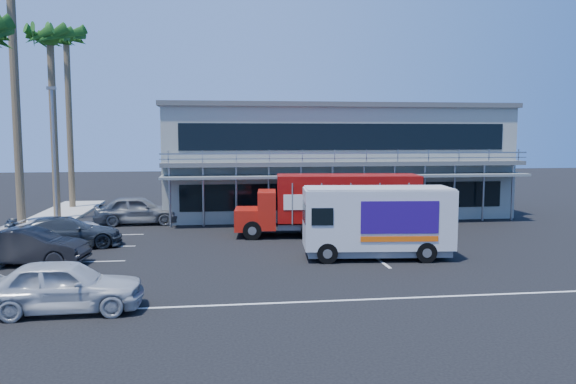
{
  "coord_description": "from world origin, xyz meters",
  "views": [
    {
      "loc": [
        -4.95,
        -23.28,
        5.35
      ],
      "look_at": [
        -1.07,
        6.07,
        2.3
      ],
      "focal_mm": 35.0,
      "sensor_mm": 36.0,
      "label": 1
    }
  ],
  "objects": [
    {
      "name": "parked_car_d",
      "position": [
        -11.91,
        4.0,
        0.73
      ],
      "size": [
        5.38,
        3.08,
        1.47
      ],
      "primitive_type": "imported",
      "rotation": [
        0.0,
        0.0,
        1.78
      ],
      "color": "#272E35",
      "rests_on": "ground"
    },
    {
      "name": "parked_car_a",
      "position": [
        -9.5,
        -6.0,
        0.8
      ],
      "size": [
        4.72,
        1.96,
        1.6
      ],
      "primitive_type": "imported",
      "rotation": [
        0.0,
        0.0,
        1.59
      ],
      "color": "#B4B7BB",
      "rests_on": "ground"
    },
    {
      "name": "parked_car_c",
      "position": [
        -12.5,
        4.4,
        0.72
      ],
      "size": [
        5.68,
        3.96,
        1.44
      ],
      "primitive_type": "imported",
      "rotation": [
        0.0,
        0.0,
        1.91
      ],
      "color": "silver",
      "rests_on": "ground"
    },
    {
      "name": "ground",
      "position": [
        0.0,
        0.0,
        0.0
      ],
      "size": [
        120.0,
        120.0,
        0.0
      ],
      "primitive_type": "plane",
      "color": "black",
      "rests_on": "ground"
    },
    {
      "name": "parked_car_b",
      "position": [
        -12.5,
        0.57,
        0.75
      ],
      "size": [
        4.75,
        2.19,
        1.51
      ],
      "primitive_type": "imported",
      "rotation": [
        0.0,
        0.0,
        1.44
      ],
      "color": "black",
      "rests_on": "ground"
    },
    {
      "name": "palm_e",
      "position": [
        -14.7,
        13.0,
        10.57
      ],
      "size": [
        2.8,
        2.8,
        12.25
      ],
      "color": "brown",
      "rests_on": "ground"
    },
    {
      "name": "parked_car_e",
      "position": [
        -9.5,
        10.8,
        0.85
      ],
      "size": [
        5.03,
        2.11,
        1.7
      ],
      "primitive_type": "imported",
      "rotation": [
        0.0,
        0.0,
        1.59
      ],
      "color": "slate",
      "rests_on": "ground"
    },
    {
      "name": "white_van",
      "position": [
        1.99,
        -0.06,
        1.64
      ],
      "size": [
        6.49,
        2.75,
        3.09
      ],
      "rotation": [
        0.0,
        0.0,
        -0.09
      ],
      "color": "silver",
      "rests_on": "ground"
    },
    {
      "name": "building",
      "position": [
        3.0,
        14.94,
        3.66
      ],
      "size": [
        22.4,
        12.0,
        7.3
      ],
      "color": "gray",
      "rests_on": "ground"
    },
    {
      "name": "light_pole_far",
      "position": [
        -14.2,
        11.0,
        4.5
      ],
      "size": [
        0.5,
        0.25,
        8.09
      ],
      "color": "gray",
      "rests_on": "ground"
    },
    {
      "name": "palm_f",
      "position": [
        -15.1,
        18.5,
        11.47
      ],
      "size": [
        2.8,
        2.8,
        13.25
      ],
      "color": "brown",
      "rests_on": "ground"
    },
    {
      "name": "curb_strip",
      "position": [
        -15.0,
        6.0,
        0.08
      ],
      "size": [
        3.0,
        32.0,
        0.16
      ],
      "primitive_type": "cube",
      "color": "#A5A399",
      "rests_on": "ground"
    },
    {
      "name": "red_truck",
      "position": [
        1.34,
        5.44,
        1.77
      ],
      "size": [
        9.77,
        3.23,
        3.23
      ],
      "rotation": [
        0.0,
        0.0,
        -0.1
      ],
      "color": "#B0180E",
      "rests_on": "ground"
    }
  ]
}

